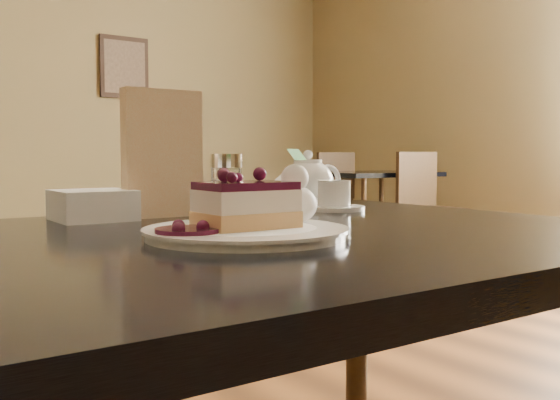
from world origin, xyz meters
TOP-DOWN VIEW (x-y plane):
  - main_table at (0.02, 0.21)m, footprint 1.14×0.77m
  - dessert_plate at (0.02, 0.17)m, footprint 0.24×0.24m
  - cheesecake_slice at (0.02, 0.17)m, footprint 0.11×0.08m
  - whipped_cream at (0.10, 0.17)m, footprint 0.06×0.06m
  - berry_sauce at (-0.06, 0.16)m, footprint 0.07×0.07m
  - tea_set at (0.37, 0.48)m, footprint 0.15×0.21m
  - menu_card at (0.05, 0.47)m, footprint 0.13×0.03m
  - sugar_shaker at (0.17, 0.46)m, footprint 0.06×0.06m
  - napkin_stack at (-0.06, 0.48)m, footprint 0.11×0.11m
  - bg_table_far_right at (3.18, 3.18)m, footprint 0.96×1.64m

SIDE VIEW (x-z plane):
  - bg_table_far_right at x=3.18m, z-range -0.48..0.61m
  - main_table at x=0.02m, z-range 0.28..0.98m
  - dessert_plate at x=0.02m, z-range 0.70..0.71m
  - berry_sauce at x=-0.06m, z-range 0.71..0.72m
  - napkin_stack at x=-0.06m, z-range 0.70..0.75m
  - whipped_cream at x=0.10m, z-range 0.71..0.76m
  - cheesecake_slice at x=0.02m, z-range 0.71..0.77m
  - tea_set at x=0.37m, z-range 0.69..0.79m
  - sugar_shaker at x=0.17m, z-range 0.70..0.80m
  - menu_card at x=0.05m, z-range 0.70..0.91m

